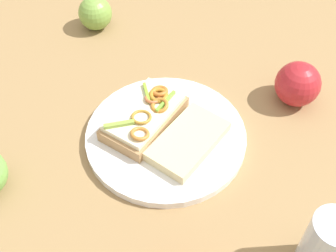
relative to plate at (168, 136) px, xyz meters
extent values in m
plane|color=#96764A|center=(0.00, 0.00, -0.01)|extent=(2.00, 2.00, 0.00)
cylinder|color=white|center=(0.00, 0.00, 0.00)|extent=(0.28, 0.28, 0.02)
cube|color=#A98154|center=(0.04, -0.02, 0.02)|extent=(0.16, 0.18, 0.02)
cube|color=#ECE7C8|center=(0.04, -0.02, 0.04)|extent=(0.14, 0.16, 0.01)
torus|color=#C36D2B|center=(0.01, -0.07, 0.04)|extent=(0.04, 0.04, 0.01)
torus|color=#B48027|center=(0.01, -0.06, 0.04)|extent=(0.05, 0.05, 0.01)
torus|color=#B97631|center=(0.04, 0.03, 0.04)|extent=(0.04, 0.04, 0.01)
torus|color=#BF673A|center=(0.02, -0.05, 0.04)|extent=(0.04, 0.04, 0.01)
torus|color=#BC772A|center=(0.01, -0.03, 0.04)|extent=(0.04, 0.04, 0.02)
torus|color=#AB7B2B|center=(0.04, -0.01, 0.04)|extent=(0.05, 0.05, 0.01)
cube|color=#7BBB39|center=(0.00, -0.04, 0.04)|extent=(0.03, 0.05, 0.01)
cube|color=#8AA941|center=(0.08, 0.01, 0.04)|extent=(0.05, 0.02, 0.01)
cube|color=#83AB32|center=(0.03, -0.06, 0.04)|extent=(0.02, 0.05, 0.01)
cube|color=beige|center=(-0.04, 0.02, 0.02)|extent=(0.15, 0.16, 0.02)
sphere|color=#76A142|center=(0.15, -0.32, 0.03)|extent=(0.10, 0.10, 0.07)
sphere|color=#AC2128|center=(-0.24, -0.09, 0.03)|extent=(0.12, 0.12, 0.08)
cylinder|color=silver|center=(-0.21, 0.23, 0.05)|extent=(0.06, 0.06, 0.12)
camera|label=1|loc=(0.00, 0.48, 0.60)|focal=47.20mm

